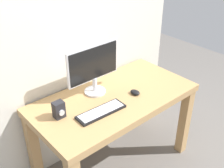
{
  "coord_description": "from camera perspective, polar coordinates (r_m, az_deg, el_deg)",
  "views": [
    {
      "loc": [
        -1.24,
        -1.39,
        1.96
      ],
      "look_at": [
        -0.02,
        0.0,
        0.87
      ],
      "focal_mm": 44.75,
      "sensor_mm": 36.0,
      "label": 1
    }
  ],
  "objects": [
    {
      "name": "ground_plane",
      "position": [
        2.7,
        0.4,
        -15.88
      ],
      "size": [
        6.0,
        6.0,
        0.0
      ],
      "primitive_type": "plane",
      "color": "slate"
    },
    {
      "name": "keyboard_primary",
      "position": [
        2.03,
        -2.23,
        -5.66
      ],
      "size": [
        0.38,
        0.14,
        0.02
      ],
      "color": "black",
      "rests_on": "desk"
    },
    {
      "name": "monitor",
      "position": [
        2.17,
        -3.8,
        3.53
      ],
      "size": [
        0.47,
        0.17,
        0.4
      ],
      "color": "silver",
      "rests_on": "desk"
    },
    {
      "name": "desk",
      "position": [
        2.29,
        0.45,
        -5.0
      ],
      "size": [
        1.33,
        0.68,
        0.75
      ],
      "color": "tan",
      "rests_on": "ground_plane"
    },
    {
      "name": "audio_controller",
      "position": [
        2.0,
        -10.8,
        -5.21
      ],
      "size": [
        0.08,
        0.07,
        0.12
      ],
      "color": "#232328",
      "rests_on": "desk"
    },
    {
      "name": "mouse",
      "position": [
        2.25,
        4.74,
        -1.7
      ],
      "size": [
        0.06,
        0.09,
        0.03
      ],
      "primitive_type": "ellipsoid",
      "rotation": [
        0.0,
        0.0,
        0.03
      ],
      "color": "black",
      "rests_on": "desk"
    }
  ]
}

